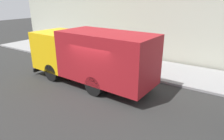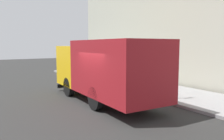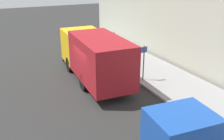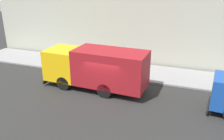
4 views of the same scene
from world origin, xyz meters
name	(u,v)px [view 2 (image 2 of 4)]	position (x,y,z in m)	size (l,w,h in m)	color
ground	(101,108)	(0.00, 0.00, 0.00)	(80.00, 80.00, 0.00)	#282827
sidewalk	(176,94)	(4.95, 0.00, 0.07)	(3.90, 30.00, 0.13)	gray
building_facade	(207,4)	(7.40, 0.00, 5.29)	(0.50, 30.00, 10.59)	#B3B4A1
large_utility_truck	(104,68)	(0.75, 0.95, 1.71)	(2.78, 7.79, 3.06)	#EDB310
pedestrian_walking	(137,75)	(3.86, 2.17, 0.98)	(0.44, 0.44, 1.61)	brown
pedestrian_standing	(119,72)	(3.63, 3.81, 1.01)	(0.38, 0.38, 1.67)	black
pedestrian_third	(113,69)	(4.66, 6.06, 0.97)	(0.46, 0.46, 1.61)	black
traffic_cone_orange	(107,79)	(3.32, 4.89, 0.46)	(0.46, 0.46, 0.65)	orange
street_sign_post	(167,72)	(3.42, -0.67, 1.48)	(0.44, 0.08, 2.25)	#4C5156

